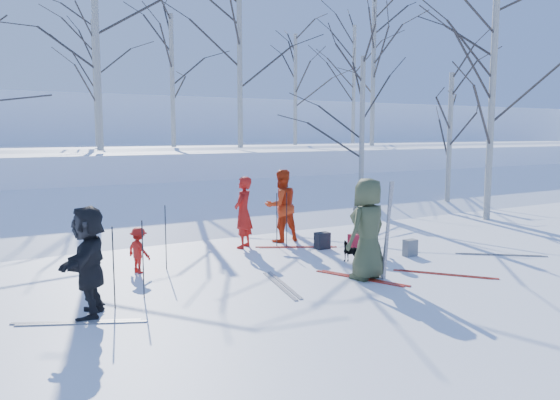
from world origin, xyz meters
TOP-DOWN VIEW (x-y plane):
  - ground at (0.00, 0.00)m, footprint 120.00×120.00m
  - snow_ramp at (0.00, 7.00)m, footprint 70.00×9.49m
  - snow_plateau at (0.00, 17.00)m, footprint 70.00×18.00m
  - far_hill at (0.00, 38.00)m, footprint 90.00×30.00m
  - skier_olive_center at (0.51, -0.96)m, footprint 1.08×0.84m
  - skier_red_north at (-0.27, 2.81)m, footprint 0.75×0.73m
  - skier_redor_behind at (0.91, 2.99)m, footprint 0.91×0.71m
  - skier_red_seated at (-3.16, 1.71)m, footprint 0.55×0.68m
  - skier_cream_east at (1.97, 1.08)m, footprint 0.98×0.78m
  - skier_grey_west at (-4.54, -0.49)m, footprint 1.10×1.66m
  - dog at (1.09, 0.26)m, footprint 0.37×0.58m
  - upright_ski_left at (0.78, -1.22)m, footprint 0.08×0.16m
  - upright_ski_right at (0.82, -1.16)m, footprint 0.12×0.23m
  - ski_pair_a at (4.46, -0.94)m, footprint 2.06×2.10m
  - ski_pair_b at (2.03, -1.51)m, footprint 2.05×2.09m
  - ski_pair_c at (-1.16, -0.54)m, footprint 1.00×1.98m
  - ski_pair_d at (-4.77, -0.74)m, footprint 1.66×2.05m
  - ski_pair_e at (0.86, 2.18)m, footprint 1.77×2.07m
  - ski_pair_f at (0.41, -0.91)m, footprint 1.55×2.04m
  - ski_pole_a at (-4.41, -0.27)m, footprint 0.02×0.02m
  - ski_pole_b at (0.49, 2.49)m, footprint 0.02×0.02m
  - ski_pole_c at (0.72, 2.40)m, footprint 0.02×0.02m
  - ski_pole_d at (-4.14, -0.33)m, footprint 0.02×0.02m
  - ski_pole_e at (-3.57, 0.01)m, footprint 0.02×0.02m
  - ski_pole_f at (-2.61, 1.68)m, footprint 0.02×0.02m
  - backpack_red at (1.81, 1.05)m, footprint 0.32×0.22m
  - backpack_grey at (2.61, 0.07)m, footprint 0.30×0.20m
  - backpack_dark at (1.32, 1.72)m, footprint 0.34×0.24m
  - birch_plateau_a at (7.72, 13.26)m, footprint 4.22×4.22m
  - birch_plateau_c at (-0.73, 16.63)m, footprint 4.49×4.49m
  - birch_plateau_d at (3.43, 10.45)m, footprint 5.23×5.23m
  - birch_plateau_e at (13.05, 15.66)m, footprint 5.13×5.13m
  - birch_plateau_f at (1.36, 12.35)m, footprint 4.28×4.28m
  - birch_plateau_h at (-2.08, 9.80)m, footprint 5.87×5.87m
  - birch_plateau_i at (9.96, 10.30)m, footprint 5.17×5.17m
  - birch_edge_b at (8.48, 2.73)m, footprint 5.41×5.41m
  - birch_edge_c at (9.20, 5.06)m, footprint 4.05×4.05m
  - birch_edge_e at (6.19, 6.34)m, footprint 4.41×4.41m

SIDE VIEW (x-z plane):
  - ground at x=0.00m, z-range 0.00..0.00m
  - ski_pair_a at x=4.46m, z-range 0.00..0.02m
  - ski_pair_b at x=2.03m, z-range 0.00..0.02m
  - ski_pair_c at x=-1.16m, z-range 0.00..0.02m
  - ski_pair_d at x=-4.77m, z-range 0.00..0.02m
  - ski_pair_e at x=0.86m, z-range 0.00..0.02m
  - ski_pair_f at x=0.41m, z-range 0.00..0.02m
  - snow_ramp at x=0.00m, z-range -1.91..2.21m
  - backpack_grey at x=2.61m, z-range 0.00..0.38m
  - backpack_dark at x=1.32m, z-range 0.00..0.40m
  - backpack_red at x=1.81m, z-range 0.00..0.42m
  - dog at x=1.09m, z-range 0.00..0.45m
  - skier_red_seated at x=-3.16m, z-range 0.00..0.92m
  - ski_pole_a at x=-4.41m, z-range 0.00..1.34m
  - ski_pole_b at x=0.49m, z-range 0.00..1.34m
  - ski_pole_c at x=0.72m, z-range 0.00..1.34m
  - ski_pole_d at x=-4.14m, z-range 0.00..1.34m
  - ski_pole_e at x=-3.57m, z-range 0.00..1.34m
  - ski_pole_f at x=-2.61m, z-range 0.00..1.34m
  - skier_cream_east at x=1.97m, z-range 0.00..1.56m
  - skier_grey_west at x=-4.54m, z-range 0.00..1.72m
  - skier_red_north at x=-0.27m, z-range 0.00..1.75m
  - skier_redor_behind at x=0.91m, z-range 0.00..1.87m
  - upright_ski_left at x=0.78m, z-range 0.00..1.90m
  - upright_ski_right at x=0.82m, z-range 0.00..1.90m
  - skier_olive_center at x=0.51m, z-range 0.00..1.95m
  - snow_plateau at x=0.00m, z-range -0.10..2.10m
  - far_hill at x=0.00m, z-range -1.00..5.00m
  - birch_edge_c at x=9.20m, z-range 0.00..4.93m
  - birch_edge_e at x=6.19m, z-range 0.00..5.45m
  - birch_edge_b at x=8.48m, z-range 0.00..6.87m
  - birch_plateau_a at x=7.72m, z-range 2.20..7.37m
  - birch_plateau_f at x=1.36m, z-range 2.20..7.45m
  - birch_plateau_c at x=-0.73m, z-range 2.20..7.75m
  - birch_plateau_e at x=13.05m, z-range 2.20..8.66m
  - birch_plateau_i at x=9.96m, z-range 2.20..8.72m
  - birch_plateau_d at x=3.43m, z-range 2.20..8.81m
  - birch_plateau_h at x=-2.08m, z-range 2.20..9.73m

